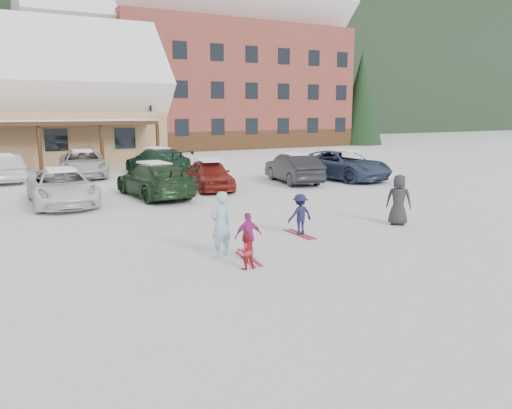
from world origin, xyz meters
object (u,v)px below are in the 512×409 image
child_magenta (248,236)px  parked_car_6 (342,165)px  child_navy (300,215)px  parked_car_9 (3,169)px  alpine_hotel (205,62)px  toddler_red (246,250)px  lamp_post (151,116)px  bystander_dark (399,200)px  parked_car_2 (62,187)px  parked_car_10 (83,164)px  parked_car_11 (157,161)px  parked_car_4 (210,175)px  parked_car_3 (155,180)px  adult_skier (221,224)px  parked_car_5 (293,168)px

child_magenta → parked_car_6: bearing=-128.3°
child_navy → parked_car_9: bearing=-66.8°
alpine_hotel → toddler_red: bearing=-111.5°
lamp_post → bystander_dark: (0.82, -24.35, -2.43)m
parked_car_6 → parked_car_2: bearing=173.6°
parked_car_10 → parked_car_11: (3.95, -1.03, 0.04)m
lamp_post → parked_car_10: size_ratio=1.08×
alpine_hotel → parked_car_4: alpine_hotel is taller
child_magenta → parked_car_3: parked_car_3 is taller
parked_car_10 → parked_car_3: bearing=-73.1°
adult_skier → child_magenta: adult_skier is taller
alpine_hotel → child_magenta: alpine_hotel is taller
adult_skier → parked_car_9: 18.14m
parked_car_2 → parked_car_11: (6.15, 7.36, 0.07)m
parked_car_3 → child_magenta: bearing=81.4°
alpine_hotel → child_navy: bearing=-108.7°
parked_car_5 → adult_skier: bearing=59.4°
parked_car_2 → adult_skier: bearing=-74.3°
parked_car_5 → parked_car_6: 3.04m
parked_car_5 → alpine_hotel: bearing=-94.2°
parked_car_11 → child_navy: bearing=79.1°
parked_car_2 → toddler_red: bearing=-75.5°
lamp_post → parked_car_4: size_ratio=1.39×
child_magenta → parked_car_3: 10.08m
toddler_red → parked_car_11: (3.50, 18.04, 0.33)m
child_navy → parked_car_5: size_ratio=0.27×
child_navy → parked_car_11: parked_car_11 is taller
toddler_red → parked_car_9: 19.32m
adult_skier → parked_car_3: 9.58m
bystander_dark → lamp_post: bearing=-39.5°
bystander_dark → parked_car_9: (-10.92, 17.03, -0.12)m
alpine_hotel → toddler_red: 43.13m
bystander_dark → toddler_red: bearing=63.9°
child_navy → parked_car_9: parked_car_9 is taller
parked_car_5 → parked_car_6: bearing=-173.2°
parked_car_6 → lamp_post: bearing=103.1°
alpine_hotel → parked_car_5: bearing=-103.8°
toddler_red → parked_car_3: bearing=-93.8°
parked_car_6 → parked_car_9: 17.79m
adult_skier → parked_car_11: adult_skier is taller
child_navy → parked_car_3: size_ratio=0.24×
alpine_hotel → parked_car_4: size_ratio=7.68×
parked_car_6 → child_navy: bearing=-142.9°
alpine_hotel → parked_car_2: alpine_hotel is taller
adult_skier → parked_car_11: size_ratio=0.31×
parked_car_2 → parked_car_6: size_ratio=0.90×
alpine_hotel → bystander_dark: bearing=-103.6°
toddler_red → parked_car_3: (1.10, 10.70, 0.29)m
parked_car_3 → parked_car_2: bearing=-4.3°
alpine_hotel → parked_car_6: size_ratio=5.63×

